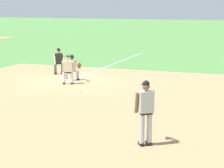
{
  "coord_description": "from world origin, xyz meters",
  "views": [
    {
      "loc": [
        -19.77,
        -9.59,
        3.97
      ],
      "look_at": [
        -5.9,
        -4.5,
        1.19
      ],
      "focal_mm": 70.0,
      "sensor_mm": 36.0,
      "label": 1
    }
  ],
  "objects": [
    {
      "name": "first_base_bag",
      "position": [
        0.0,
        0.0,
        0.04
      ],
      "size": [
        0.38,
        0.38,
        0.09
      ],
      "primitive_type": "cube",
      "color": "white",
      "rests_on": "ground"
    },
    {
      "name": "baseball",
      "position": [
        -2.24,
        -1.66,
        0.04
      ],
      "size": [
        0.07,
        0.07,
        0.07
      ],
      "primitive_type": "sphere",
      "color": "white",
      "rests_on": "ground"
    },
    {
      "name": "pitcher",
      "position": [
        -8.39,
        -6.42,
        1.06
      ],
      "size": [
        0.85,
        0.57,
        1.86
      ],
      "color": "black",
      "rests_on": "ground"
    },
    {
      "name": "foul_line_stripe",
      "position": [
        6.48,
        0.0,
        0.01
      ],
      "size": [
        12.96,
        0.1,
        0.0
      ],
      "primitive_type": "cube",
      "color": "white",
      "rests_on": "ground"
    },
    {
      "name": "umpire",
      "position": [
        1.87,
        1.52,
        0.79
      ],
      "size": [
        0.65,
        0.68,
        1.46
      ],
      "color": "black",
      "rests_on": "ground"
    },
    {
      "name": "first_baseman",
      "position": [
        0.24,
        -0.1,
        0.73
      ],
      "size": [
        0.79,
        1.06,
        1.34
      ],
      "color": "black",
      "rests_on": "ground"
    },
    {
      "name": "ground_plane",
      "position": [
        0.0,
        0.0,
        0.0
      ],
      "size": [
        160.0,
        160.0,
        0.0
      ],
      "primitive_type": "plane",
      "color": "#518942"
    },
    {
      "name": "infield_dirt_patch",
      "position": [
        -4.22,
        -3.22,
        0.0
      ],
      "size": [
        18.0,
        18.0,
        0.01
      ],
      "primitive_type": "cube",
      "color": "tan",
      "rests_on": "ground"
    },
    {
      "name": "baserunner",
      "position": [
        -0.73,
        -0.3,
        0.79
      ],
      "size": [
        0.59,
        0.67,
        1.46
      ],
      "color": "black",
      "rests_on": "ground"
    }
  ]
}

